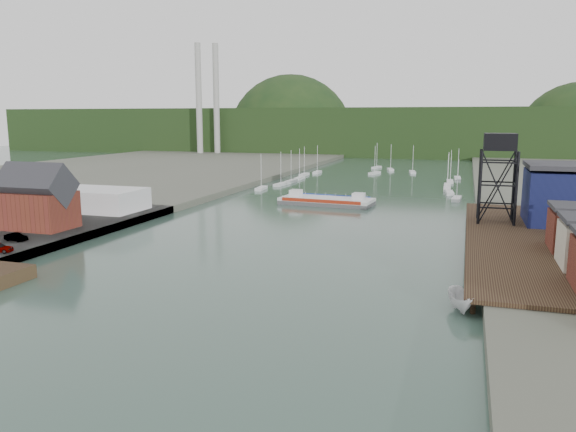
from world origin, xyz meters
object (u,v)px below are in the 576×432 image
Objects in this scene: motorboat at (461,301)px; chain_ferry at (326,201)px; harbor_building at (37,203)px; lift_tower at (500,147)px.

chain_ferry is at bearing 102.28° from motorboat.
harbor_building is 65.69m from chain_ferry.
lift_tower is 2.64× the size of motorboat.
lift_tower is at bearing 19.98° from harbor_building.
lift_tower is (77.00, 28.00, 9.56)m from harbor_building.
harbor_building is 0.76× the size of lift_tower.
lift_tower is 48.22m from motorboat.
motorboat is at bearing -60.24° from chain_ferry.
chain_ferry is at bearing 147.12° from lift_tower.
chain_ferry is at bearing 52.97° from harbor_building.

